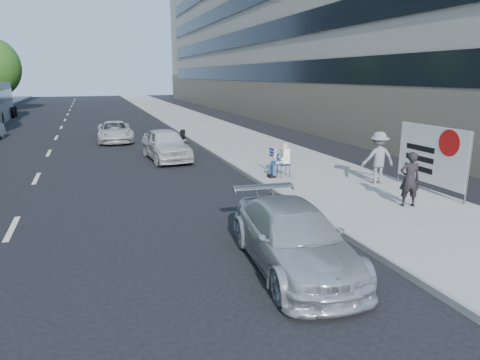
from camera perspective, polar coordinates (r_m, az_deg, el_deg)
name	(u,v)px	position (r m, az deg, el deg)	size (l,w,h in m)	color
ground	(268,225)	(11.64, 3.75, -6.05)	(160.00, 160.00, 0.00)	black
near_sidewalk	(212,130)	(31.44, -3.78, 6.69)	(5.00, 120.00, 0.15)	gray
near_building	(301,15)	(47.55, 8.11, 20.98)	(14.00, 70.00, 20.00)	gray
seated_protester	(281,158)	(16.42, 5.47, 2.94)	(0.83, 1.12, 1.31)	navy
jogger	(378,158)	(16.05, 17.92, 2.84)	(1.20, 0.69, 1.86)	slate
pedestrian_woman	(410,179)	(13.54, 21.67, 0.11)	(0.60, 0.39, 1.64)	black
protest_banner	(432,155)	(15.39, 24.18, 3.06)	(0.08, 3.06, 2.20)	#4C4C4C
parked_sedan	(293,237)	(9.08, 7.11, -7.59)	(1.83, 4.49, 1.30)	#AFB1B6
white_sedan_near	(166,144)	(20.77, -9.86, 4.71)	(1.75, 4.36, 1.48)	silver
white_sedan_far	(115,132)	(27.28, -16.35, 6.21)	(2.03, 4.39, 1.22)	beige
motorcycle	(184,146)	(20.92, -7.50, 4.57)	(0.75, 2.05, 1.42)	black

